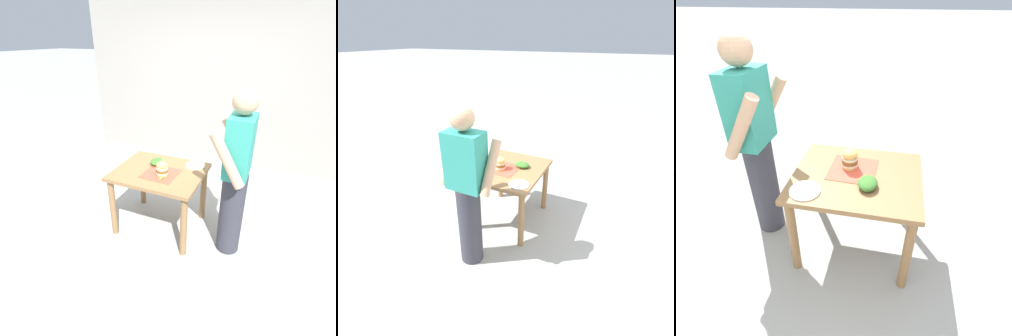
% 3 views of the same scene
% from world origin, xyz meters
% --- Properties ---
extents(ground_plane, '(80.00, 80.00, 0.00)m').
position_xyz_m(ground_plane, '(0.00, 0.00, 0.00)').
color(ground_plane, '#9E9E99').
extents(patio_table, '(0.81, 0.96, 0.74)m').
position_xyz_m(patio_table, '(0.00, 0.00, 0.61)').
color(patio_table, olive).
rests_on(patio_table, ground).
extents(serving_paper, '(0.37, 0.37, 0.00)m').
position_xyz_m(serving_paper, '(0.07, 0.04, 0.74)').
color(serving_paper, '#D64C38').
rests_on(serving_paper, patio_table).
extents(sandwich, '(0.13, 0.13, 0.19)m').
position_xyz_m(sandwich, '(0.09, 0.07, 0.82)').
color(sandwich, '#E5B25B').
rests_on(sandwich, serving_paper).
extents(pickle_spear, '(0.09, 0.03, 0.02)m').
position_xyz_m(pickle_spear, '(0.16, 0.10, 0.76)').
color(pickle_spear, '#8EA83D').
rests_on(pickle_spear, serving_paper).
extents(side_plate_with_forks, '(0.22, 0.22, 0.02)m').
position_xyz_m(side_plate_with_forks, '(-0.26, 0.32, 0.75)').
color(side_plate_with_forks, white).
rests_on(side_plate_with_forks, patio_table).
extents(side_salad, '(0.18, 0.14, 0.07)m').
position_xyz_m(side_salad, '(-0.13, -0.10, 0.77)').
color(side_salad, '#386B28').
rests_on(side_salad, patio_table).
extents(diner_across_table, '(0.55, 0.35, 1.69)m').
position_xyz_m(diner_across_table, '(0.06, 0.82, 0.88)').
color(diner_across_table, '#33333D').
rests_on(diner_across_table, ground).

